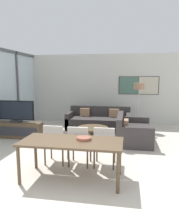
# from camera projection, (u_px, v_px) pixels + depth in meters

# --- Properties ---
(ground_plane) EXTENTS (24.00, 24.00, 0.00)m
(ground_plane) POSITION_uv_depth(u_px,v_px,m) (66.00, 201.00, 3.36)
(ground_plane) COLOR beige
(wall_back) EXTENTS (7.26, 0.09, 2.80)m
(wall_back) POSITION_uv_depth(u_px,v_px,m) (107.00, 89.00, 8.95)
(wall_back) COLOR silver
(wall_back) RESTS_ON ground_plane
(area_rug) EXTENTS (2.46, 1.72, 0.01)m
(area_rug) POSITION_uv_depth(u_px,v_px,m) (93.00, 139.00, 6.72)
(area_rug) COLOR #473D38
(area_rug) RESTS_ON ground_plane
(tv_console) EXTENTS (1.64, 0.39, 0.50)m
(tv_console) POSITION_uv_depth(u_px,v_px,m) (16.00, 130.00, 6.81)
(tv_console) COLOR brown
(tv_console) RESTS_ON ground_plane
(television) EXTENTS (1.20, 0.20, 0.67)m
(television) POSITION_uv_depth(u_px,v_px,m) (15.00, 111.00, 6.72)
(television) COLOR #2D2D33
(television) RESTS_ON tv_console
(sofa_main) EXTENTS (2.28, 0.99, 0.78)m
(sofa_main) POSITION_uv_depth(u_px,v_px,m) (99.00, 121.00, 8.05)
(sofa_main) COLOR #383333
(sofa_main) RESTS_ON ground_plane
(sofa_side) EXTENTS (0.99, 1.65, 0.78)m
(sofa_side) POSITION_uv_depth(u_px,v_px,m) (131.00, 133.00, 6.44)
(sofa_side) COLOR #383333
(sofa_side) RESTS_ON ground_plane
(coffee_table) EXTENTS (0.94, 0.94, 0.37)m
(coffee_table) POSITION_uv_depth(u_px,v_px,m) (93.00, 130.00, 6.68)
(coffee_table) COLOR brown
(coffee_table) RESTS_ON ground_plane
(dining_table) EXTENTS (1.85, 0.84, 0.74)m
(dining_table) POSITION_uv_depth(u_px,v_px,m) (72.00, 144.00, 3.98)
(dining_table) COLOR brown
(dining_table) RESTS_ON ground_plane
(dining_chair_left) EXTENTS (0.46, 0.46, 0.88)m
(dining_chair_left) POSITION_uv_depth(u_px,v_px,m) (55.00, 141.00, 4.74)
(dining_chair_left) COLOR beige
(dining_chair_left) RESTS_ON ground_plane
(dining_chair_centre) EXTENTS (0.46, 0.46, 0.88)m
(dining_chair_centre) POSITION_uv_depth(u_px,v_px,m) (79.00, 143.00, 4.62)
(dining_chair_centre) COLOR beige
(dining_chair_centre) RESTS_ON ground_plane
(dining_chair_right) EXTENTS (0.46, 0.46, 0.88)m
(dining_chair_right) POSITION_uv_depth(u_px,v_px,m) (105.00, 144.00, 4.55)
(dining_chair_right) COLOR beige
(dining_chair_right) RESTS_ON ground_plane
(fruit_bowl) EXTENTS (0.28, 0.28, 0.05)m
(fruit_bowl) POSITION_uv_depth(u_px,v_px,m) (84.00, 138.00, 4.01)
(fruit_bowl) COLOR #995642
(fruit_bowl) RESTS_ON dining_table
(floor_lamp) EXTENTS (0.36, 0.36, 1.67)m
(floor_lamp) POSITION_uv_depth(u_px,v_px,m) (139.00, 90.00, 7.72)
(floor_lamp) COLOR #2D2D33
(floor_lamp) RESTS_ON ground_plane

